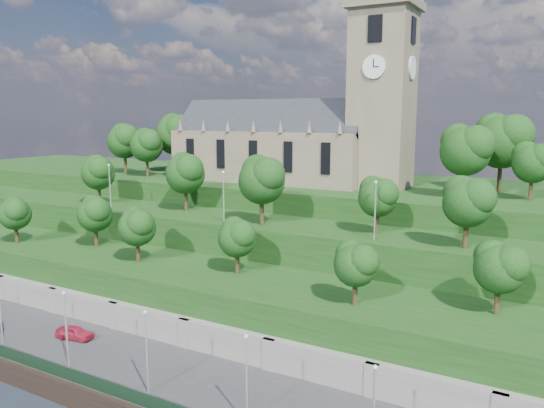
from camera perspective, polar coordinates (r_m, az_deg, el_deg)
The scene contains 15 objects.
ground at distance 54.34m, azimuth -21.58°, elevation -19.29°, with size 320.00×320.00×0.00m, color black.
promenade at distance 57.35m, azimuth -16.83°, elevation -16.29°, with size 160.00×12.00×2.00m, color #2D2D30.
quay_wall at distance 53.80m, azimuth -21.70°, elevation -18.28°, with size 160.00×0.50×2.20m, color black.
fence at distance 53.49m, azimuth -21.24°, elevation -16.62°, with size 160.00×0.10×1.20m, color black.
retaining_wall at distance 60.61m, azimuth -12.74°, elevation -13.09°, with size 160.00×2.10×5.00m.
embankment_lower at distance 64.33m, azimuth -9.16°, elevation -10.18°, with size 160.00×12.00×8.00m, color #153612.
embankment_upper at distance 72.22m, azimuth -3.76°, elevation -6.19°, with size 160.00×10.00×12.00m, color #153612.
hilltop at distance 89.69m, azimuth 3.54°, elevation -2.07°, with size 160.00×32.00×15.00m, color #153612.
church at distance 83.93m, azimuth 2.94°, elevation 7.48°, with size 38.60×12.35×27.60m.
trees_lower at distance 61.54m, azimuth -8.64°, elevation -2.86°, with size 66.17×8.49×6.95m.
trees_upper at distance 68.02m, azimuth -2.60°, elevation 2.65°, with size 59.35×8.72×8.73m.
trees_hilltop at distance 83.52m, azimuth 2.67°, elevation 6.89°, with size 72.79×16.45×10.90m.
lamp_posts_promenade at distance 54.55m, azimuth -21.30°, elevation -11.84°, with size 60.36×0.36×7.43m.
lamp_posts_upper at distance 67.70m, azimuth -5.24°, elevation 1.27°, with size 40.36×0.36×6.58m.
car_left at distance 61.76m, azimuth -20.45°, elevation -12.83°, with size 1.67×4.15×1.41m, color maroon.
Camera 1 is at (37.94, -29.20, 25.70)m, focal length 35.00 mm.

